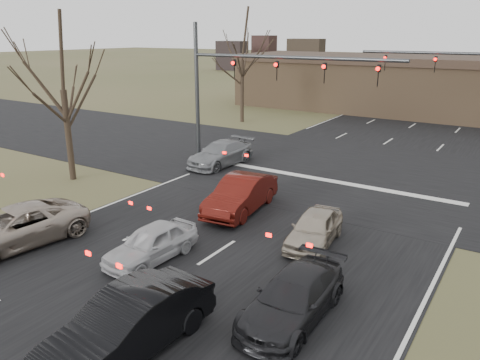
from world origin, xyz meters
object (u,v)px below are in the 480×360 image
at_px(car_white_sedan, 151,243).
at_px(car_silver_ahead, 314,228).
at_px(car_grey_ahead, 221,154).
at_px(car_red_ahead, 241,194).
at_px(car_charcoal_sedan, 293,298).
at_px(mast_arm_near, 244,77).
at_px(car_silver_suv, 15,227).
at_px(car_black_hatch, 129,324).
at_px(building, 457,87).

xyz_separation_m(car_white_sedan, car_silver_ahead, (4.12, 4.15, 0.01)).
bearing_deg(car_grey_ahead, car_red_ahead, -44.90).
height_order(car_white_sedan, car_charcoal_sedan, car_charcoal_sedan).
bearing_deg(car_silver_ahead, mast_arm_near, 128.76).
relative_size(mast_arm_near, car_silver_suv, 2.38).
distance_m(car_silver_suv, car_black_hatch, 8.10).
relative_size(mast_arm_near, car_grey_ahead, 2.58).
distance_m(car_black_hatch, car_silver_ahead, 8.10).
bearing_deg(car_white_sedan, car_silver_ahead, 47.53).
bearing_deg(car_red_ahead, car_silver_suv, -131.35).
height_order(car_silver_suv, car_red_ahead, car_red_ahead).
bearing_deg(car_silver_ahead, car_silver_suv, -154.11).
distance_m(building, car_grey_ahead, 26.95).
distance_m(car_silver_suv, car_red_ahead, 8.85).
bearing_deg(building, car_red_ahead, -96.42).
bearing_deg(car_silver_ahead, car_white_sedan, -142.24).
xyz_separation_m(building, car_white_sedan, (-3.57, -36.60, -2.05)).
distance_m(building, car_red_ahead, 31.36).
bearing_deg(car_silver_ahead, building, 83.52).
bearing_deg(car_silver_ahead, car_charcoal_sedan, -80.04).
xyz_separation_m(mast_arm_near, car_black_hatch, (6.56, -15.47, -4.30)).
bearing_deg(car_grey_ahead, car_black_hatch, -59.02).
distance_m(mast_arm_near, car_silver_suv, 14.16).
distance_m(car_black_hatch, car_charcoal_sedan, 4.31).
bearing_deg(mast_arm_near, car_grey_ahead, -158.51).
xyz_separation_m(building, car_silver_ahead, (0.55, -32.46, -2.04)).
height_order(mast_arm_near, car_red_ahead, mast_arm_near).
bearing_deg(car_silver_suv, car_black_hatch, -6.77).
height_order(building, car_white_sedan, building).
relative_size(car_silver_suv, car_grey_ahead, 1.08).
height_order(car_white_sedan, car_red_ahead, car_red_ahead).
relative_size(building, car_black_hatch, 9.09).
relative_size(car_black_hatch, car_grey_ahead, 0.99).
bearing_deg(car_red_ahead, car_silver_ahead, -25.43).
xyz_separation_m(car_silver_suv, car_red_ahead, (5.00, 7.30, 0.05)).
relative_size(mast_arm_near, car_black_hatch, 2.60).
bearing_deg(car_charcoal_sedan, mast_arm_near, 126.70).
height_order(car_black_hatch, car_silver_ahead, car_black_hatch).
bearing_deg(car_black_hatch, car_white_sedan, 129.43).
bearing_deg(building, car_white_sedan, -95.57).
height_order(building, car_charcoal_sedan, building).
bearing_deg(car_white_sedan, car_red_ahead, 91.57).
bearing_deg(building, car_silver_ahead, -89.03).
distance_m(car_white_sedan, car_black_hatch, 4.84).
height_order(mast_arm_near, car_silver_ahead, mast_arm_near).
xyz_separation_m(car_charcoal_sedan, car_grey_ahead, (-10.50, 11.59, 0.07)).
xyz_separation_m(car_white_sedan, car_grey_ahead, (-4.93, 11.10, 0.07)).
bearing_deg(car_charcoal_sedan, car_silver_ahead, 106.74).
bearing_deg(car_red_ahead, car_grey_ahead, 124.81).
bearing_deg(car_charcoal_sedan, car_grey_ahead, 131.52).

